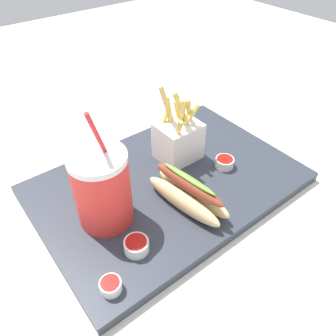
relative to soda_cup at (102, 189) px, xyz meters
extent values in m
cube|color=silver|center=(0.14, 0.01, -0.10)|extent=(2.40, 2.40, 0.02)
cube|color=#2D333D|center=(0.14, 0.01, -0.08)|extent=(0.50, 0.34, 0.02)
cylinder|color=red|center=(0.00, 0.00, -0.01)|extent=(0.09, 0.09, 0.13)
cylinder|color=white|center=(0.00, 0.00, 0.06)|extent=(0.09, 0.09, 0.01)
cylinder|color=red|center=(0.01, 0.00, 0.10)|extent=(0.03, 0.01, 0.08)
cube|color=white|center=(0.20, 0.05, -0.03)|extent=(0.08, 0.07, 0.08)
cube|color=#E5C660|center=(0.22, 0.08, 0.02)|extent=(0.04, 0.03, 0.07)
cube|color=#E5C660|center=(0.21, 0.06, 0.04)|extent=(0.04, 0.01, 0.09)
cube|color=#E5C660|center=(0.21, 0.05, 0.04)|extent=(0.02, 0.04, 0.08)
cube|color=#E5C660|center=(0.22, 0.08, 0.02)|extent=(0.01, 0.01, 0.07)
cube|color=#E5C660|center=(0.22, 0.05, 0.03)|extent=(0.03, 0.02, 0.07)
cube|color=#E5C660|center=(0.18, 0.03, 0.02)|extent=(0.02, 0.03, 0.06)
cube|color=#E5C660|center=(0.22, 0.04, 0.03)|extent=(0.03, 0.03, 0.07)
cube|color=#E5C660|center=(0.18, 0.08, 0.02)|extent=(0.03, 0.01, 0.05)
cube|color=#E5C660|center=(0.20, 0.08, 0.03)|extent=(0.01, 0.02, 0.06)
cube|color=#E5C660|center=(0.19, 0.08, 0.04)|extent=(0.03, 0.02, 0.09)
ellipsoid|color=#E5C689|center=(0.14, -0.06, -0.05)|extent=(0.05, 0.16, 0.04)
ellipsoid|color=#E5C689|center=(0.12, -0.06, -0.05)|extent=(0.05, 0.16, 0.04)
ellipsoid|color=brown|center=(0.13, -0.06, -0.02)|extent=(0.04, 0.15, 0.02)
ellipsoid|color=#6B9E33|center=(0.13, -0.06, -0.01)|extent=(0.03, 0.11, 0.01)
cylinder|color=white|center=(-0.06, -0.12, -0.06)|extent=(0.03, 0.03, 0.02)
cylinder|color=#B2140F|center=(-0.06, -0.12, -0.05)|extent=(0.03, 0.03, 0.01)
cylinder|color=white|center=(0.26, -0.03, -0.06)|extent=(0.04, 0.04, 0.02)
cylinder|color=#B2140F|center=(0.26, -0.03, -0.05)|extent=(0.03, 0.03, 0.01)
cylinder|color=white|center=(0.00, -0.09, -0.06)|extent=(0.04, 0.04, 0.02)
cylinder|color=#B2140F|center=(0.00, -0.09, -0.05)|extent=(0.03, 0.03, 0.01)
camera|label=1|loc=(-0.15, -0.36, 0.37)|focal=35.36mm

